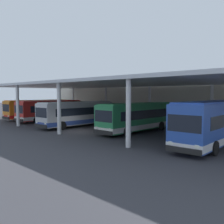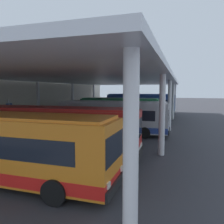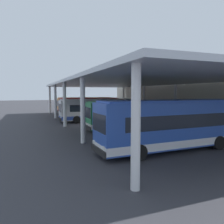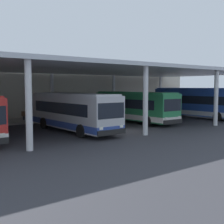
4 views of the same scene
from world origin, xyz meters
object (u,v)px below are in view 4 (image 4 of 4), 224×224
object	(u,v)px
bus_middle_bay	(73,112)
bus_departing	(197,102)
bus_far_bay	(134,106)
bench_waiting	(30,115)
trash_bin	(57,114)

from	to	relation	value
bus_middle_bay	bus_departing	distance (m)	17.21
bus_middle_bay	bus_far_bay	distance (m)	8.51
bench_waiting	bus_departing	bearing A→B (deg)	-27.23
bench_waiting	trash_bin	world-z (taller)	trash_bin
bus_departing	bench_waiting	xyz separation A→B (m)	(-17.20, 8.85, -1.18)
trash_bin	bus_far_bay	bearing A→B (deg)	-54.05
bus_middle_bay	bus_far_bay	bearing A→B (deg)	11.33
trash_bin	bench_waiting	bearing A→B (deg)	173.73
bus_middle_bay	trash_bin	size ratio (longest dim) A/B	10.79
bus_far_bay	bench_waiting	size ratio (longest dim) A/B	5.86
bus_departing	bus_middle_bay	bearing A→B (deg)	-178.72
bus_far_bay	trash_bin	world-z (taller)	bus_far_bay
bus_middle_bay	bench_waiting	world-z (taller)	bus_middle_bay
bus_far_bay	bench_waiting	distance (m)	11.30
bus_far_bay	trash_bin	distance (m)	8.98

